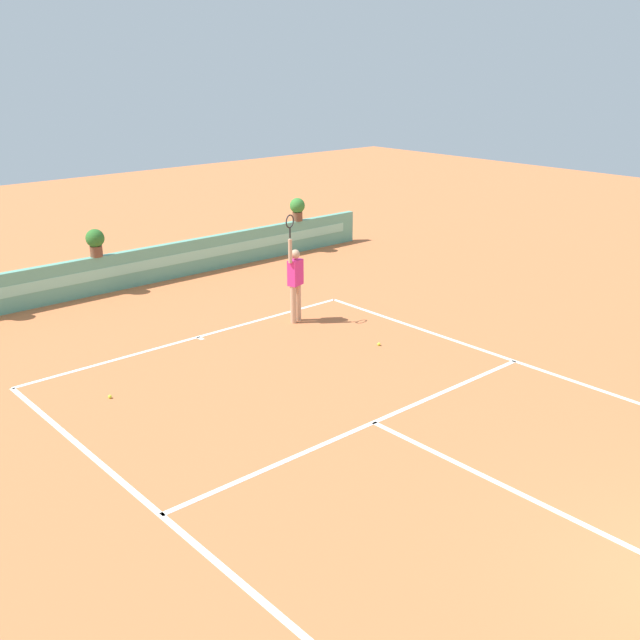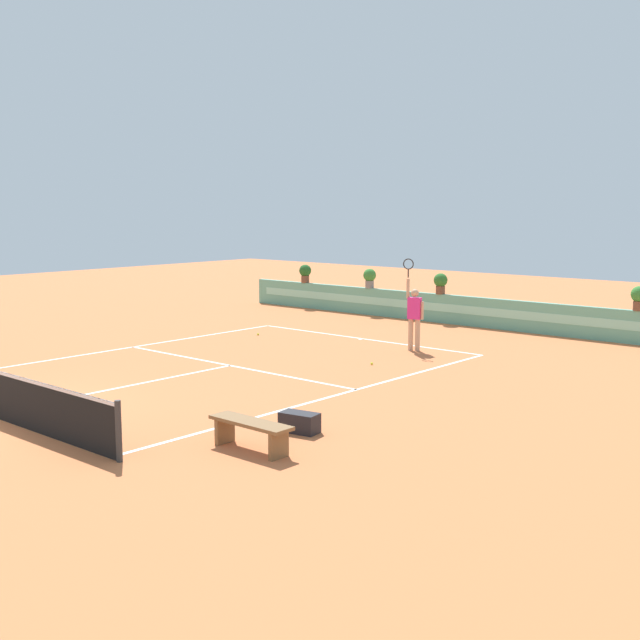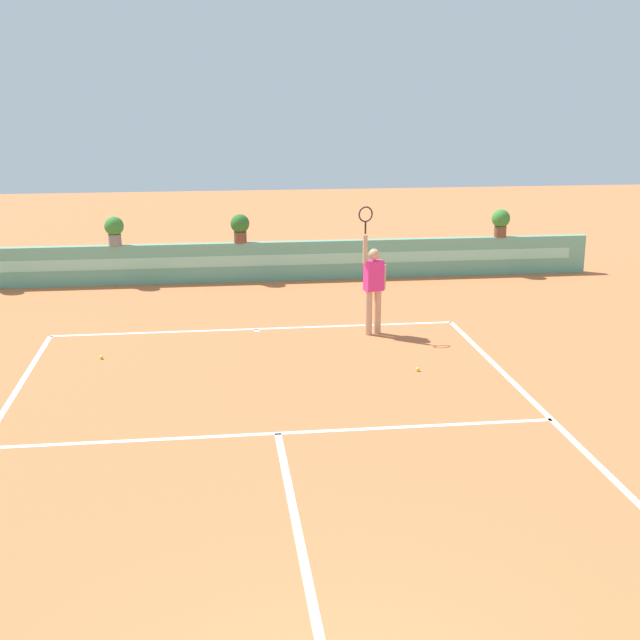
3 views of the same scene
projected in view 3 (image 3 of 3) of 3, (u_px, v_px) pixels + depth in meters
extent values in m
plane|color=#C66B3D|center=(280.00, 445.00, 11.85)|extent=(60.00, 60.00, 0.00)
cube|color=white|center=(256.00, 329.00, 17.48)|extent=(8.22, 0.10, 0.01)
cube|color=white|center=(278.00, 433.00, 12.23)|extent=(8.22, 0.10, 0.01)
cube|color=white|center=(301.00, 549.00, 9.17)|extent=(0.10, 6.40, 0.01)
cube|color=white|center=(564.00, 431.00, 12.30)|extent=(0.10, 11.89, 0.01)
cube|color=white|center=(257.00, 330.00, 17.38)|extent=(0.10, 0.20, 0.01)
cube|color=#60A88E|center=(246.00, 262.00, 21.65)|extent=(18.00, 0.20, 1.00)
cube|color=#8ED6BC|center=(246.00, 261.00, 21.53)|extent=(17.10, 0.01, 0.28)
cylinder|color=tan|center=(378.00, 312.00, 17.07)|extent=(0.14, 0.14, 0.90)
cylinder|color=tan|center=(369.00, 313.00, 16.99)|extent=(0.14, 0.14, 0.90)
cube|color=#E52D84|center=(374.00, 276.00, 16.83)|extent=(0.41, 0.31, 0.60)
sphere|color=tan|center=(374.00, 254.00, 16.72)|extent=(0.22, 0.22, 0.22)
cylinder|color=tan|center=(365.00, 249.00, 16.61)|extent=(0.09, 0.09, 0.55)
cylinder|color=black|center=(365.00, 228.00, 16.49)|extent=(0.04, 0.04, 0.24)
torus|color=#262626|center=(366.00, 214.00, 16.43)|extent=(0.31, 0.12, 0.31)
cylinder|color=tan|center=(384.00, 277.00, 16.93)|extent=(0.09, 0.09, 0.50)
sphere|color=#CCE033|center=(101.00, 357.00, 15.56)|extent=(0.07, 0.07, 0.07)
sphere|color=#CCE033|center=(418.00, 369.00, 14.90)|extent=(0.07, 0.07, 0.07)
cylinder|color=gray|center=(115.00, 240.00, 21.08)|extent=(0.32, 0.32, 0.28)
sphere|color=#387F33|center=(114.00, 226.00, 20.99)|extent=(0.48, 0.48, 0.48)
cylinder|color=brown|center=(240.00, 237.00, 21.46)|extent=(0.32, 0.32, 0.28)
sphere|color=#2D6B28|center=(240.00, 224.00, 21.37)|extent=(0.48, 0.48, 0.48)
cylinder|color=brown|center=(500.00, 231.00, 22.30)|extent=(0.32, 0.32, 0.28)
sphere|color=#387F33|center=(501.00, 218.00, 22.20)|extent=(0.48, 0.48, 0.48)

